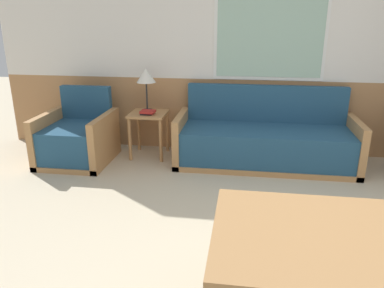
% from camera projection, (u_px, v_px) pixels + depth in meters
% --- Properties ---
extents(ground_plane, '(16.00, 16.00, 0.00)m').
position_uv_depth(ground_plane, '(292.00, 285.00, 2.49)').
color(ground_plane, beige).
extents(wall_back, '(7.20, 0.09, 2.70)m').
position_uv_depth(wall_back, '(279.00, 46.00, 4.51)').
color(wall_back, '#AD7A4C').
rests_on(wall_back, ground_plane).
extents(couch, '(2.10, 0.79, 0.90)m').
position_uv_depth(couch, '(265.00, 142.00, 4.45)').
color(couch, '#B27F4C').
rests_on(couch, ground_plane).
extents(armchair, '(0.80, 0.84, 0.86)m').
position_uv_depth(armchair, '(78.00, 140.00, 4.55)').
color(armchair, '#B27F4C').
rests_on(armchair, ground_plane).
extents(side_table, '(0.45, 0.45, 0.56)m').
position_uv_depth(side_table, '(149.00, 122.00, 4.66)').
color(side_table, '#B27F4C').
rests_on(side_table, ground_plane).
extents(table_lamp, '(0.24, 0.24, 0.53)m').
position_uv_depth(table_lamp, '(146.00, 77.00, 4.56)').
color(table_lamp, '#262628').
rests_on(table_lamp, side_table).
extents(book_stack, '(0.18, 0.15, 0.05)m').
position_uv_depth(book_stack, '(147.00, 112.00, 4.54)').
color(book_stack, black).
rests_on(book_stack, side_table).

